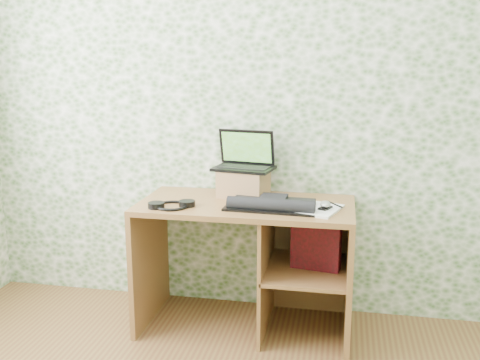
% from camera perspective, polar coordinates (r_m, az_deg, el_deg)
% --- Properties ---
extents(wall_back, '(3.50, 0.00, 3.50)m').
position_cam_1_polar(wall_back, '(3.21, 1.68, 8.51)').
color(wall_back, white).
rests_on(wall_back, ground).
extents(desk, '(1.20, 0.60, 0.75)m').
position_cam_1_polar(desk, '(3.09, 2.16, -7.19)').
color(desk, brown).
rests_on(desk, floor).
extents(riser, '(0.30, 0.26, 0.16)m').
position_cam_1_polar(riser, '(3.12, 0.40, -0.33)').
color(riser, brown).
rests_on(riser, desk).
extents(laptop, '(0.37, 0.29, 0.22)m').
position_cam_1_polar(laptop, '(3.13, 0.53, 2.19)').
color(laptop, black).
rests_on(laptop, riser).
extents(keyboard, '(0.51, 0.28, 0.07)m').
position_cam_1_polar(keyboard, '(2.89, 3.45, -2.57)').
color(keyboard, black).
rests_on(keyboard, desk).
extents(headphones, '(0.24, 0.24, 0.03)m').
position_cam_1_polar(headphones, '(2.93, -7.30, -2.67)').
color(headphones, black).
rests_on(headphones, desk).
extents(notepad, '(0.27, 0.32, 0.01)m').
position_cam_1_polar(notepad, '(2.88, 8.47, -3.12)').
color(notepad, white).
rests_on(notepad, desk).
extents(mouse, '(0.09, 0.11, 0.03)m').
position_cam_1_polar(mouse, '(2.87, 9.08, -2.74)').
color(mouse, '#B3B3B6').
rests_on(mouse, notepad).
extents(pen, '(0.09, 0.12, 0.01)m').
position_cam_1_polar(pen, '(2.95, 10.09, -2.57)').
color(pen, black).
rests_on(pen, notepad).
extents(red_box, '(0.28, 0.13, 0.33)m').
position_cam_1_polar(red_box, '(3.01, 8.13, -6.43)').
color(red_box, maroon).
rests_on(red_box, desk).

